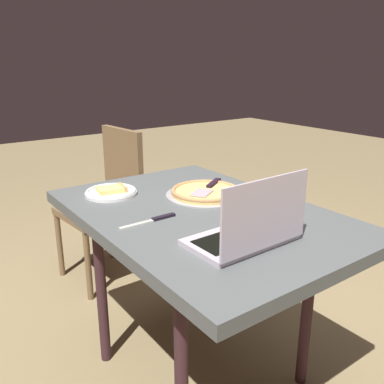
# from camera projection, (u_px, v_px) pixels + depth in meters

# --- Properties ---
(ground_plane) EXTENTS (12.00, 12.00, 0.00)m
(ground_plane) POSITION_uv_depth(u_px,v_px,m) (200.00, 369.00, 1.82)
(ground_plane) COLOR #897650
(dining_table) EXTENTS (1.20, 0.82, 0.75)m
(dining_table) POSITION_uv_depth(u_px,v_px,m) (201.00, 226.00, 1.61)
(dining_table) COLOR #4F5353
(dining_table) RESTS_ON ground_plane
(laptop) EXTENTS (0.22, 0.35, 0.24)m
(laptop) POSITION_uv_depth(u_px,v_px,m) (249.00, 230.00, 1.28)
(laptop) COLOR #BDB1BC
(laptop) RESTS_ON dining_table
(pizza_plate) EXTENTS (0.22, 0.22, 0.04)m
(pizza_plate) POSITION_uv_depth(u_px,v_px,m) (111.00, 192.00, 1.78)
(pizza_plate) COLOR white
(pizza_plate) RESTS_ON dining_table
(pizza_tray) EXTENTS (0.34, 0.34, 0.03)m
(pizza_tray) POSITION_uv_depth(u_px,v_px,m) (206.00, 192.00, 1.77)
(pizza_tray) COLOR #9A999E
(pizza_tray) RESTS_ON dining_table
(table_knife) EXTENTS (0.02, 0.23, 0.01)m
(table_knife) POSITION_uv_depth(u_px,v_px,m) (154.00, 220.00, 1.49)
(table_knife) COLOR beige
(table_knife) RESTS_ON dining_table
(chair_near) EXTENTS (0.45, 0.45, 0.92)m
(chair_near) POSITION_uv_depth(u_px,v_px,m) (109.00, 196.00, 2.50)
(chair_near) COLOR brown
(chair_near) RESTS_ON ground_plane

